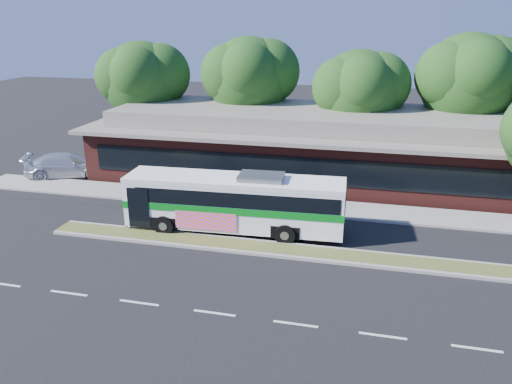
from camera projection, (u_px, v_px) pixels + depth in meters
ground at (313, 261)px, 22.20m from camera, size 120.00×120.00×0.00m
median_strip at (315, 253)px, 22.72m from camera, size 26.00×1.10×0.15m
sidewalk at (328, 209)px, 28.05m from camera, size 44.00×2.60×0.12m
parking_lot at (78, 170)px, 35.30m from camera, size 14.00×12.00×0.01m
plaza_building at (339, 145)px, 33.41m from camera, size 33.20×11.20×4.45m
tree_bg_a at (148, 79)px, 37.32m from camera, size 6.47×5.80×8.63m
tree_bg_b at (255, 76)px, 36.40m from camera, size 6.69×6.00×9.00m
tree_bg_c at (365, 89)px, 33.92m from camera, size 6.24×5.60×8.26m
tree_bg_d at (475, 78)px, 33.04m from camera, size 6.91×6.20×9.37m
transit_bus at (235, 199)px, 24.76m from camera, size 11.00×2.93×3.06m
sedan at (67, 165)px, 33.63m from camera, size 5.88×4.10×1.58m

